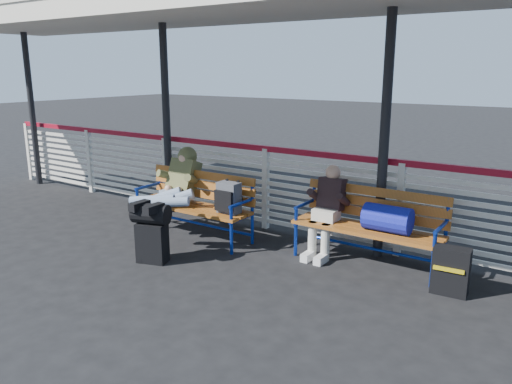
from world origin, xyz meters
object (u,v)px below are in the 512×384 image
Objects in this scene: suitcase_side at (451,271)px; traveler_man at (169,194)px; bench_right at (378,219)px; bench_left at (204,198)px; luggage_stack at (152,230)px; companion_person at (327,210)px.

traveler_man is at bearing -176.96° from suitcase_side.
bench_left is at bearing -170.43° from bench_right.
bench_right is at bearing 14.05° from luggage_stack.
luggage_stack is 1.45× the size of suitcase_side.
luggage_stack is at bearing -63.30° from traveler_man.
bench_left is at bearing 177.61° from suitcase_side.
luggage_stack is 0.45× the size of traveler_man.
bench_left is 1.57× the size of companion_person.
traveler_man is (-2.66, -0.75, 0.09)m from bench_right.
traveler_man reaches higher than companion_person.
luggage_stack is at bearing -148.18° from bench_right.
luggage_stack is at bearing -139.26° from companion_person.
companion_person is (1.65, 1.42, 0.19)m from luggage_stack.
bench_left is 0.47m from traveler_man.
bench_right is 1.04m from suitcase_side.
bench_right reaches higher than suitcase_side.
companion_person is 1.66m from suitcase_side.
bench_left is 3.31m from suitcase_side.
suitcase_side is at bearing 6.93° from traveler_man.
suitcase_side is at bearing -10.54° from companion_person.
bench_left is 1.73m from companion_person.
bench_right is 0.66m from companion_person.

